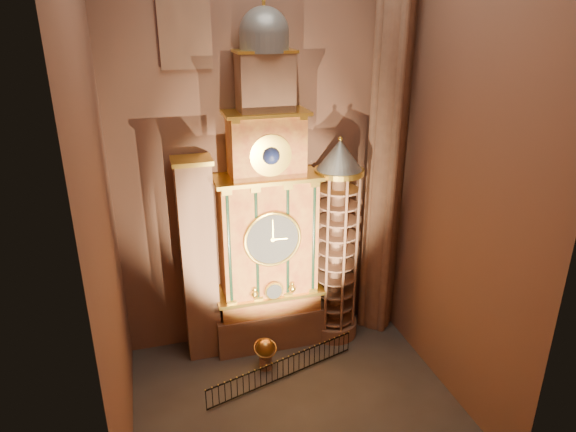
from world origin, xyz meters
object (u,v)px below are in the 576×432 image
object	(u,v)px
iron_railing	(283,369)
celestial_globe	(265,351)
portrait_tower	(199,261)
stair_turret	(336,244)
astronomical_clock	(267,224)

from	to	relation	value
iron_railing	celestial_globe	bearing A→B (deg)	121.01
celestial_globe	iron_railing	bearing A→B (deg)	-58.99
portrait_tower	stair_turret	xyz separation A→B (m)	(6.90, -0.28, 0.12)
portrait_tower	celestial_globe	xyz separation A→B (m)	(2.67, -2.21, -4.17)
celestial_globe	iron_railing	distance (m)	1.24
astronomical_clock	iron_railing	distance (m)	6.88
astronomical_clock	stair_turret	xyz separation A→B (m)	(3.50, -0.26, -1.41)
astronomical_clock	portrait_tower	bearing A→B (deg)	179.71
astronomical_clock	iron_railing	xyz separation A→B (m)	(-0.12, -3.20, -6.09)
astronomical_clock	iron_railing	size ratio (longest dim) A/B	2.21
astronomical_clock	celestial_globe	bearing A→B (deg)	-108.40
portrait_tower	celestial_globe	bearing A→B (deg)	-39.57
portrait_tower	iron_railing	size ratio (longest dim) A/B	1.35
astronomical_clock	stair_turret	size ratio (longest dim) A/B	1.55
portrait_tower	stair_turret	bearing A→B (deg)	-2.33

